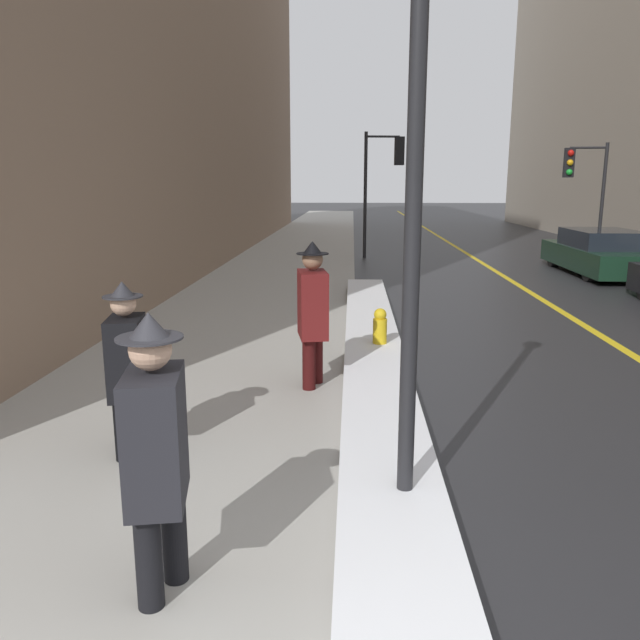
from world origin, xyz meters
The scene contains 11 objects.
sidewalk_slab centered at (-2.00, 15.00, 0.01)m, with size 4.00×80.00×0.01m.
road_centre_stripe centered at (4.00, 15.00, 0.00)m, with size 0.16×80.00×0.00m.
snow_bank_curb centered at (0.24, 5.73, 0.10)m, with size 0.81×13.53×0.19m.
lamp_post centered at (0.34, 2.06, 2.63)m, with size 0.28×0.28×4.32m.
traffic_light_near centered at (0.99, 18.77, 2.94)m, with size 1.31×0.41×4.07m.
traffic_light_far centered at (7.06, 18.06, 2.65)m, with size 1.31×0.32×3.67m.
pedestrian_in_glasses centered at (-1.19, 1.00, 0.95)m, with size 0.40×0.58×1.74m.
pedestrian_with_shoulder_bag centered at (-2.06, 2.94, 0.87)m, with size 0.37×0.73×1.61m.
pedestrian_in_fedora centered at (-0.54, 4.98, 0.97)m, with size 0.41×0.59×1.78m.
parked_car_dark_green centered at (6.70, 15.10, 0.57)m, with size 1.79×4.72×1.21m.
fire_hydrant centered at (0.33, 6.41, 0.35)m, with size 0.20×0.20×0.70m.
Camera 1 is at (-0.08, -2.28, 2.43)m, focal length 35.00 mm.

